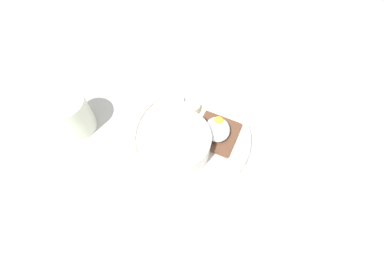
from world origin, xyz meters
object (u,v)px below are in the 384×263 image
banana_slice_back (178,101)px  banana_slice_left (166,112)px  banana_slice_right (194,108)px  toast_slice (216,133)px  coffee_mug (71,113)px  poached_egg (217,128)px  oatmeal_bowl (177,143)px  banana_slice_front (181,109)px

banana_slice_back → banana_slice_left: bearing=138.1°
banana_slice_right → banana_slice_left: bearing=97.5°
toast_slice → coffee_mug: 30.14cm
banana_slice_left → coffee_mug: 19.35cm
poached_egg → oatmeal_bowl: bearing=110.9°
poached_egg → coffee_mug: coffee_mug is taller
banana_slice_left → coffee_mug: bearing=94.6°
banana_slice_left → poached_egg: bearing=-116.7°
poached_egg → banana_slice_front: 9.64cm
oatmeal_bowl → banana_slice_right: bearing=-21.3°
banana_slice_left → banana_slice_right: size_ratio=0.99×
toast_slice → poached_egg: bearing=-15.2°
banana_slice_left → banana_slice_front: bearing=-80.1°
toast_slice → poached_egg: (0.14, -0.04, 1.94)cm
poached_egg → banana_slice_left: 12.18cm
poached_egg → banana_slice_back: bearing=43.5°
oatmeal_bowl → toast_slice: size_ratio=1.19×
banana_slice_back → oatmeal_bowl: bearing=179.1°
poached_egg → banana_slice_back: 11.81cm
coffee_mug → poached_egg: bearing=-97.4°
banana_slice_back → coffee_mug: 22.45cm
banana_slice_back → coffee_mug: bearing=101.9°
banana_slice_front → coffee_mug: bearing=95.5°
banana_slice_back → poached_egg: bearing=-136.5°
oatmeal_bowl → poached_egg: oatmeal_bowl is taller
toast_slice → poached_egg: size_ratio=1.97×
toast_slice → banana_slice_right: size_ratio=2.85×
banana_slice_front → banana_slice_back: (2.44, 0.73, -0.08)cm
banana_slice_right → banana_slice_back: bearing=57.4°
oatmeal_bowl → coffee_mug: coffee_mug is taller
oatmeal_bowl → banana_slice_left: oatmeal_bowl is taller
banana_slice_back → banana_slice_right: size_ratio=0.97×
banana_slice_back → banana_slice_front: bearing=-163.4°
banana_slice_right → toast_slice: bearing=-144.7°
toast_slice → coffee_mug: coffee_mug is taller
banana_slice_front → banana_slice_left: (-0.60, 3.45, -0.06)cm
banana_slice_left → toast_slice: bearing=-117.4°
toast_slice → banana_slice_front: 9.50cm
banana_slice_front → banana_slice_left: bearing=99.9°
banana_slice_back → banana_slice_right: banana_slice_right is taller
banana_slice_left → banana_slice_right: banana_slice_right is taller
toast_slice → banana_slice_front: bearing=49.7°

